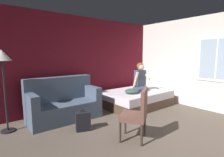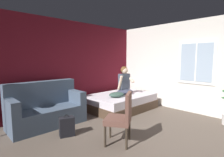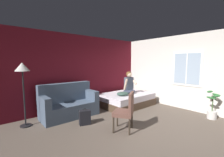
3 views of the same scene
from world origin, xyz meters
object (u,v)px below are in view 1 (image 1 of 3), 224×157
cell_phone (141,93)px  floor_lamp (2,63)px  couch (63,103)px  throw_pillow (132,91)px  person_seated (140,79)px  bed (137,98)px  side_chair (137,113)px  backpack (83,121)px

cell_phone → floor_lamp: size_ratio=0.08×
couch → throw_pillow: (1.88, -0.53, 0.16)m
cell_phone → floor_lamp: bearing=-52.3°
person_seated → bed: bearing=164.6°
side_chair → floor_lamp: bearing=133.6°
throw_pillow → bed: bearing=24.2°
person_seated → couch: bearing=170.7°
person_seated → floor_lamp: (-3.59, 0.42, 0.59)m
bed → side_chair: bearing=-136.5°
couch → person_seated: (2.37, -0.39, 0.44)m
backpack → couch: bearing=93.1°
person_seated → backpack: person_seated is taller
bed → person_seated: 0.61m
throw_pillow → couch: bearing=164.3°
bed → cell_phone: cell_phone is taller
side_chair → throw_pillow: bearing=47.7°
person_seated → throw_pillow: person_seated is taller
bed → backpack: (-2.21, -0.54, -0.04)m
bed → throw_pillow: throw_pillow is taller
backpack → throw_pillow: (1.83, 0.37, 0.36)m
bed → side_chair: size_ratio=2.07×
bed → side_chair: side_chair is taller
couch → side_chair: size_ratio=1.74×
couch → side_chair: 2.01m
person_seated → throw_pillow: bearing=-164.3°
throw_pillow → floor_lamp: 3.27m
cell_phone → couch: bearing=-58.2°
cell_phone → person_seated: bearing=-175.5°
couch → cell_phone: couch is taller
couch → backpack: 0.92m
couch → cell_phone: 2.19m
side_chair → backpack: side_chair is taller
couch → throw_pillow: couch is taller
cell_phone → bed: bearing=-158.7°
side_chair → bed: bearing=43.5°
throw_pillow → floor_lamp: (-3.10, 0.56, 0.88)m
couch → backpack: couch is taller
bed → couch: couch is taller
bed → backpack: bed is taller
bed → floor_lamp: size_ratio=1.19×
side_chair → person_seated: bearing=41.0°
person_seated → cell_phone: person_seated is taller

